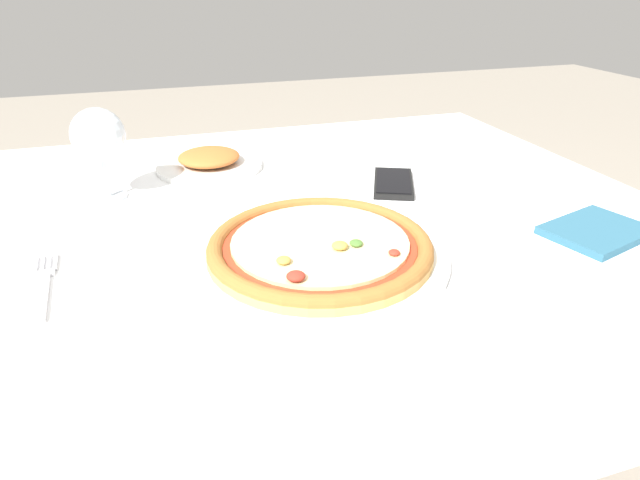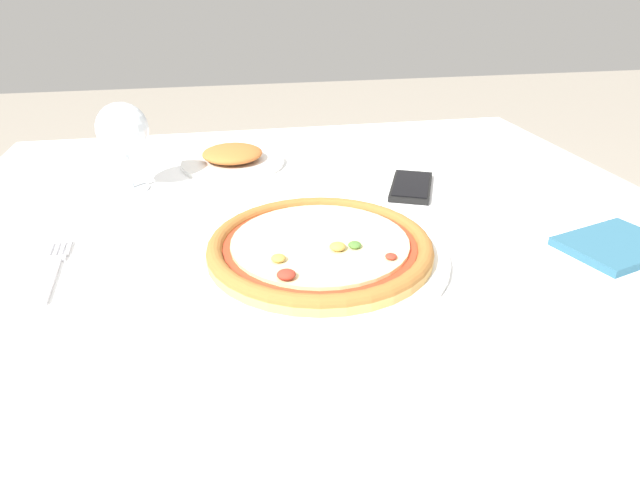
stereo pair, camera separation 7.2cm
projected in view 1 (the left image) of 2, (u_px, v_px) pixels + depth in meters
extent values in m
cube|color=brown|center=(308.00, 230.00, 0.88)|extent=(1.11, 0.99, 0.04)
cube|color=white|center=(307.00, 218.00, 0.87)|extent=(1.21, 1.09, 0.01)
cylinder|color=brown|center=(59.00, 317.00, 1.27)|extent=(0.06, 0.06, 0.68)
cylinder|color=brown|center=(431.00, 257.00, 1.54)|extent=(0.06, 0.06, 0.68)
cylinder|color=white|center=(320.00, 256.00, 0.74)|extent=(0.35, 0.35, 0.01)
cylinder|color=tan|center=(320.00, 249.00, 0.73)|extent=(0.31, 0.31, 0.01)
torus|color=#A3662D|center=(320.00, 245.00, 0.73)|extent=(0.31, 0.31, 0.02)
cylinder|color=#BC381E|center=(320.00, 244.00, 0.73)|extent=(0.26, 0.26, 0.00)
cylinder|color=beige|center=(320.00, 242.00, 0.73)|extent=(0.24, 0.24, 0.00)
ellipsoid|color=#4C7A33|center=(356.00, 243.00, 0.71)|extent=(0.02, 0.02, 0.01)
ellipsoid|color=#BC9342|center=(284.00, 260.00, 0.67)|extent=(0.02, 0.02, 0.01)
ellipsoid|color=#A83323|center=(296.00, 276.00, 0.63)|extent=(0.02, 0.02, 0.01)
ellipsoid|color=#BC9342|center=(340.00, 246.00, 0.70)|extent=(0.02, 0.02, 0.01)
ellipsoid|color=#A83323|center=(394.00, 252.00, 0.69)|extent=(0.02, 0.02, 0.01)
cube|color=silver|center=(42.00, 298.00, 0.65)|extent=(0.02, 0.11, 0.00)
cube|color=silver|center=(45.00, 274.00, 0.70)|extent=(0.02, 0.02, 0.00)
cube|color=silver|center=(36.00, 265.00, 0.72)|extent=(0.01, 0.05, 0.00)
cube|color=silver|center=(43.00, 264.00, 0.72)|extent=(0.01, 0.05, 0.00)
cube|color=silver|center=(49.00, 263.00, 0.72)|extent=(0.01, 0.05, 0.00)
cube|color=silver|center=(56.00, 262.00, 0.73)|extent=(0.01, 0.05, 0.00)
cylinder|color=silver|center=(110.00, 197.00, 0.94)|extent=(0.06, 0.06, 0.00)
cylinder|color=silver|center=(106.00, 176.00, 0.92)|extent=(0.01, 0.01, 0.07)
sphere|color=silver|center=(98.00, 135.00, 0.89)|extent=(0.09, 0.09, 0.09)
cube|color=black|center=(393.00, 183.00, 0.99)|extent=(0.12, 0.16, 0.01)
cube|color=black|center=(393.00, 180.00, 0.98)|extent=(0.11, 0.14, 0.00)
cylinder|color=white|center=(210.00, 166.00, 1.07)|extent=(0.21, 0.21, 0.01)
ellipsoid|color=#BC662D|center=(209.00, 157.00, 1.06)|extent=(0.12, 0.12, 0.03)
cube|color=#2D607A|center=(597.00, 231.00, 0.80)|extent=(0.17, 0.15, 0.01)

